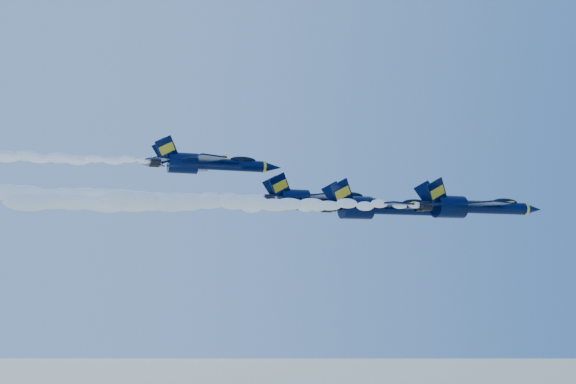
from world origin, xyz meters
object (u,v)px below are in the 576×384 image
object	(u,v)px
jet_second	(382,208)
jet_lead	(474,207)
jet_fourth	(209,164)
jet_third	(319,200)

from	to	relation	value
jet_second	jet_lead	bearing A→B (deg)	-30.99
jet_lead	jet_fourth	size ratio (longest dim) A/B	0.93
jet_third	jet_fourth	bearing A→B (deg)	157.96
jet_fourth	jet_second	bearing A→B (deg)	-41.03
jet_fourth	jet_third	bearing A→B (deg)	-22.04
jet_second	jet_fourth	distance (m)	27.01
jet_lead	jet_third	world-z (taller)	jet_third
jet_third	jet_lead	bearing A→B (deg)	-49.42
jet_second	jet_third	distance (m)	12.07
jet_second	jet_fourth	bearing A→B (deg)	138.97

